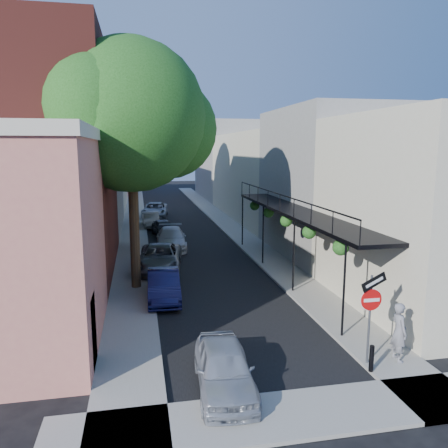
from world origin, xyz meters
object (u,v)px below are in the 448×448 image
sign_post (371,303)px  pedestrian (399,332)px  parked_car_f (151,220)px  parked_car_b (164,285)px  parked_car_e (164,228)px  oak_near (140,120)px  parked_car_c (159,258)px  parked_car_a (224,368)px  bollard (371,358)px  oak_far (139,128)px  parked_car_g (155,210)px  oak_mid (139,141)px  parked_car_d (171,239)px

sign_post → pedestrian: (1.00, 0.00, -0.99)m
parked_car_f → pedestrian: size_ratio=2.05×
parked_car_b → parked_car_e: parked_car_b is taller
parked_car_e → parked_car_f: parked_car_f is taller
sign_post → oak_near: (-6.53, 9.29, 5.84)m
parked_car_e → oak_near: bearing=-104.8°
parked_car_c → pedestrian: size_ratio=2.71×
oak_near → parked_car_a: (1.97, -9.71, -7.23)m
bollard → parked_car_a: size_ratio=0.21×
oak_far → parked_car_b: (0.75, -19.02, -7.61)m
oak_near → parked_car_a: oak_near is taller
parked_car_g → parked_car_c: bearing=-85.5°
parked_car_c → parked_car_e: 9.69m
sign_post → parked_car_g: size_ratio=0.59×
oak_near → oak_mid: oak_near is taller
oak_mid → parked_car_e: oak_mid is taller
oak_near → oak_mid: bearing=90.4°
bollard → pedestrian: (1.16, 0.48, 0.53)m
parked_car_b → bollard: bearing=-52.4°
sign_post → oak_far: (-6.51, 26.30, 6.22)m
parked_car_a → pedestrian: bearing=8.2°
parked_car_a → parked_car_d: bearing=94.2°
bollard → parked_car_a: bearing=179.4°
oak_far → parked_car_d: (1.83, -9.07, -7.57)m
oak_near → parked_car_b: (0.77, -2.01, -7.23)m
pedestrian → parked_car_c: bearing=31.5°
parked_car_d → parked_car_a: bearing=-86.6°
parked_car_e → parked_car_b: bearing=-100.7°
bollard → pedestrian: 1.36m
parked_car_d → parked_car_g: (-0.50, 14.02, 0.02)m
parked_car_g → pedestrian: size_ratio=2.74×
parked_car_b → parked_car_d: size_ratio=0.83×
parked_car_e → bollard: bearing=-85.3°
parked_car_f → parked_car_d: bearing=-85.1°
parked_car_a → parked_car_g: size_ratio=0.75×
parked_car_g → parked_car_a: bearing=-82.8°
parked_car_b → parked_car_c: (0.05, 4.77, 0.05)m
oak_mid → parked_car_c: oak_mid is taller
parked_car_c → parked_car_e: size_ratio=1.38×
oak_near → parked_car_f: (0.77, 16.43, -7.25)m
bollard → oak_far: bearing=103.4°
parked_car_c → pedestrian: 13.79m
parked_car_d → bollard: bearing=-72.7°
bollard → parked_car_g: 32.12m
parked_car_b → oak_far: bearing=94.1°
oak_mid → parked_car_f: (0.82, 8.47, -6.43)m
parked_car_g → bollard: bearing=-74.9°
sign_post → oak_mid: (-6.58, 17.26, 5.02)m
sign_post → parked_car_d: size_ratio=0.63×
parked_car_a → oak_mid: bearing=100.3°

